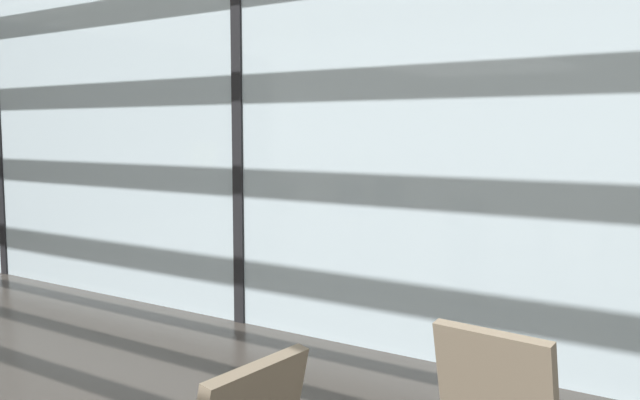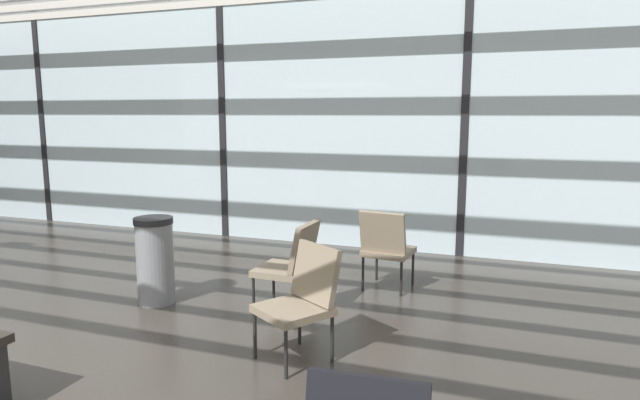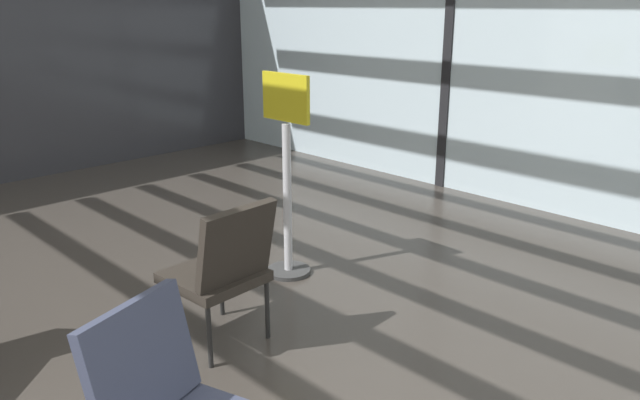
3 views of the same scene
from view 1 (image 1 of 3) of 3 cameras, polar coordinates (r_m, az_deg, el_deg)
The scene contains 4 objects.
glass_curtain_wall at distance 5.79m, azimuth -6.53°, elevation 6.47°, with size 14.00×0.08×3.38m, color silver.
window_mullion_0 at distance 8.50m, azimuth -24.74°, elevation 5.75°, with size 0.10×0.12×3.38m, color black.
window_mullion_1 at distance 5.79m, azimuth -6.53°, elevation 6.47°, with size 0.10×0.12×3.38m, color black.
parked_airplane at distance 9.27m, azimuth 12.15°, elevation 8.72°, with size 11.32×4.22×4.22m.
Camera 1 is at (3.79, 0.83, 1.62)m, focal length 38.84 mm.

